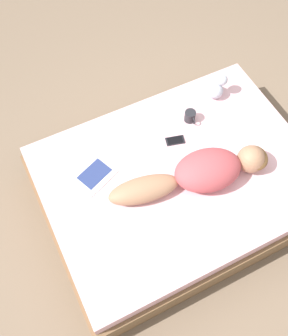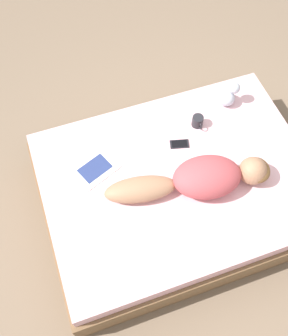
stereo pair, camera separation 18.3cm
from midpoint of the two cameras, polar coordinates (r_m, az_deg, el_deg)
ground_plane at (r=3.35m, az=3.00°, el=-4.32°), size 12.00×12.00×0.00m
bed at (r=3.16m, az=3.17°, el=-2.67°), size 1.56×2.09×0.43m
person at (r=2.86m, az=6.67°, el=-0.69°), size 0.44×1.23×0.23m
open_magazine at (r=3.04m, az=-10.44°, el=0.29°), size 0.57×0.49×0.01m
coffee_mug at (r=3.20m, az=5.08°, el=7.43°), size 0.13×0.09×0.10m
cell_phone at (r=3.11m, az=2.86°, el=3.92°), size 0.11×0.16×0.01m
plush_toy at (r=3.37m, az=8.88°, el=11.36°), size 0.16×0.17×0.21m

